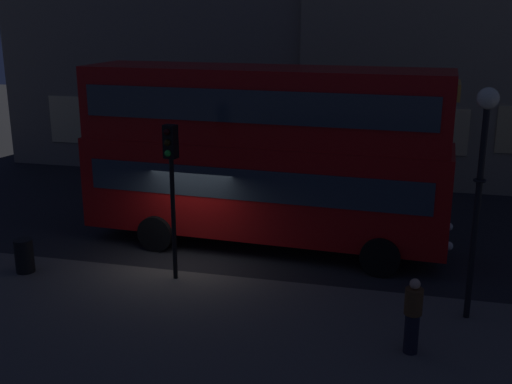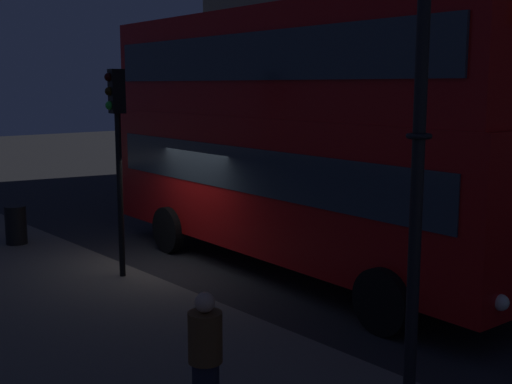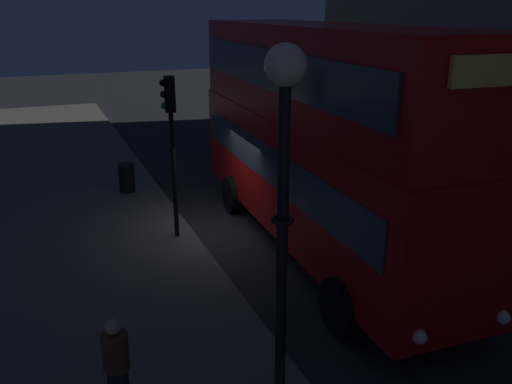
{
  "view_description": "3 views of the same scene",
  "coord_description": "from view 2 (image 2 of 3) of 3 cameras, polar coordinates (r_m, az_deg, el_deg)",
  "views": [
    {
      "loc": [
        6.0,
        -15.83,
        6.92
      ],
      "look_at": [
        1.79,
        1.21,
        1.92
      ],
      "focal_mm": 44.13,
      "sensor_mm": 36.0,
      "label": 1
    },
    {
      "loc": [
        11.76,
        -7.69,
        3.94
      ],
      "look_at": [
        1.32,
        1.29,
        1.7
      ],
      "focal_mm": 46.34,
      "sensor_mm": 36.0,
      "label": 2
    },
    {
      "loc": [
        12.81,
        -4.31,
        5.76
      ],
      "look_at": [
        0.74,
        0.7,
        1.24
      ],
      "focal_mm": 37.26,
      "sensor_mm": 36.0,
      "label": 3
    }
  ],
  "objects": [
    {
      "name": "pedestrian",
      "position": [
        7.37,
        -4.38,
        -14.64
      ],
      "size": [
        0.37,
        0.37,
        1.65
      ],
      "rotation": [
        0.0,
        0.0,
        1.9
      ],
      "color": "black",
      "rests_on": "sidewalk_slab"
    },
    {
      "name": "traffic_light_near_kerb",
      "position": [
        13.22,
        -11.9,
        5.3
      ],
      "size": [
        0.36,
        0.39,
        4.12
      ],
      "rotation": [
        0.0,
        0.0,
        -0.19
      ],
      "color": "black",
      "rests_on": "sidewalk_slab"
    },
    {
      "name": "double_decker_bus",
      "position": [
        13.81,
        3.28,
        5.55
      ],
      "size": [
        11.06,
        3.26,
        5.44
      ],
      "rotation": [
        0.0,
        0.0,
        -0.05
      ],
      "color": "#B20F0F",
      "rests_on": "ground"
    },
    {
      "name": "litter_bin",
      "position": [
        17.06,
        -20.02,
        -2.69
      ],
      "size": [
        0.5,
        0.5,
        0.93
      ],
      "primitive_type": "cylinder",
      "color": "black",
      "rests_on": "sidewalk_slab"
    },
    {
      "name": "street_lamp",
      "position": [
        7.24,
        14.05,
        8.76
      ],
      "size": [
        0.47,
        0.47,
        5.31
      ],
      "color": "black",
      "rests_on": "sidewalk_slab"
    },
    {
      "name": "ground_plane",
      "position": [
        14.6,
        -7.27,
        -6.51
      ],
      "size": [
        80.0,
        80.0,
        0.0
      ],
      "primitive_type": "plane",
      "color": "#232326"
    }
  ]
}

